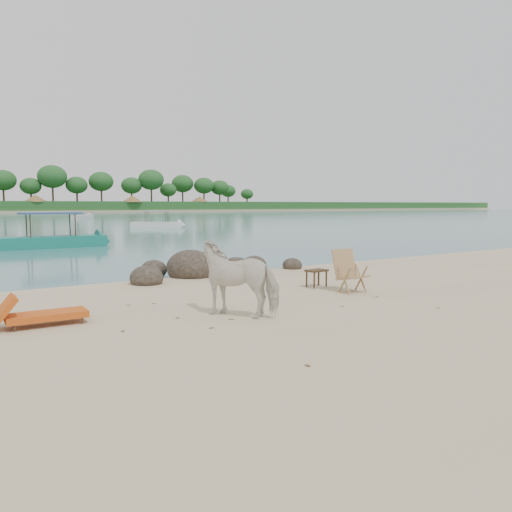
{
  "coord_description": "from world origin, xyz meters",
  "views": [
    {
      "loc": [
        -6.28,
        -7.83,
        2.22
      ],
      "look_at": [
        0.2,
        2.0,
        1.0
      ],
      "focal_mm": 35.0,
      "sensor_mm": 36.0,
      "label": 1
    }
  ],
  "objects_px": {
    "boulders": "(200,270)",
    "deck_chair": "(353,272)",
    "side_table": "(316,280)",
    "cow": "(240,279)",
    "boat_near": "(51,218)",
    "lounge_chair": "(47,312)"
  },
  "relations": [
    {
      "from": "boulders",
      "to": "deck_chair",
      "type": "bearing_deg",
      "value": -69.67
    },
    {
      "from": "side_table",
      "to": "boulders",
      "type": "bearing_deg",
      "value": 106.01
    },
    {
      "from": "cow",
      "to": "deck_chair",
      "type": "xyz_separation_m",
      "value": [
        3.67,
        0.58,
        -0.21
      ]
    },
    {
      "from": "boulders",
      "to": "deck_chair",
      "type": "relative_size",
      "value": 5.81
    },
    {
      "from": "side_table",
      "to": "deck_chair",
      "type": "height_order",
      "value": "deck_chair"
    },
    {
      "from": "boat_near",
      "to": "cow",
      "type": "bearing_deg",
      "value": -90.76
    },
    {
      "from": "boulders",
      "to": "lounge_chair",
      "type": "distance_m",
      "value": 6.8
    },
    {
      "from": "side_table",
      "to": "lounge_chair",
      "type": "height_order",
      "value": "lounge_chair"
    },
    {
      "from": "boulders",
      "to": "boat_near",
      "type": "height_order",
      "value": "boat_near"
    },
    {
      "from": "lounge_chair",
      "to": "boulders",
      "type": "bearing_deg",
      "value": 40.67
    },
    {
      "from": "side_table",
      "to": "lounge_chair",
      "type": "bearing_deg",
      "value": 177.95
    },
    {
      "from": "lounge_chair",
      "to": "boat_near",
      "type": "xyz_separation_m",
      "value": [
        3.69,
        18.22,
        1.23
      ]
    },
    {
      "from": "lounge_chair",
      "to": "boat_near",
      "type": "height_order",
      "value": "boat_near"
    },
    {
      "from": "cow",
      "to": "lounge_chair",
      "type": "bearing_deg",
      "value": -56.03
    },
    {
      "from": "side_table",
      "to": "boat_near",
      "type": "bearing_deg",
      "value": 93.69
    },
    {
      "from": "lounge_chair",
      "to": "cow",
      "type": "bearing_deg",
      "value": -16.92
    },
    {
      "from": "boulders",
      "to": "cow",
      "type": "height_order",
      "value": "cow"
    },
    {
      "from": "boulders",
      "to": "lounge_chair",
      "type": "height_order",
      "value": "boulders"
    },
    {
      "from": "lounge_chair",
      "to": "deck_chair",
      "type": "relative_size",
      "value": 1.63
    },
    {
      "from": "boulders",
      "to": "boat_near",
      "type": "distance_m",
      "value": 14.12
    },
    {
      "from": "side_table",
      "to": "lounge_chair",
      "type": "relative_size",
      "value": 0.33
    },
    {
      "from": "side_table",
      "to": "deck_chair",
      "type": "relative_size",
      "value": 0.54
    }
  ]
}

